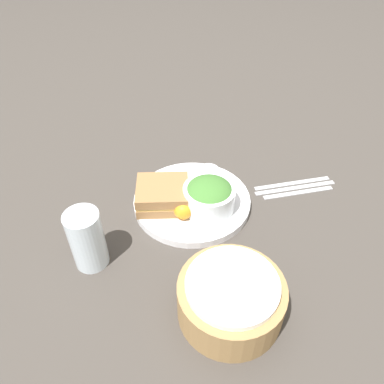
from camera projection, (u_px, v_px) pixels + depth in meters
name	position (u px, v px, depth m)	size (l,w,h in m)	color
ground_plane	(192.00, 204.00, 0.89)	(4.00, 4.00, 0.00)	#3D3833
plate	(192.00, 201.00, 0.89)	(0.27, 0.27, 0.02)	silver
sandwich	(163.00, 195.00, 0.85)	(0.13, 0.11, 0.05)	olive
salad_bowl	(209.00, 195.00, 0.83)	(0.12, 0.12, 0.07)	white
dressing_cup	(209.00, 175.00, 0.92)	(0.05, 0.05, 0.03)	#B7B7BC
orange_wedge	(183.00, 210.00, 0.82)	(0.04, 0.04, 0.04)	orange
drink_glass	(87.00, 239.00, 0.73)	(0.07, 0.07, 0.13)	silver
bread_basket	(231.00, 298.00, 0.65)	(0.19, 0.19, 0.09)	#997547
fork	(292.00, 183.00, 0.95)	(0.20, 0.01, 0.01)	#B2B2B7
knife	(295.00, 188.00, 0.93)	(0.21, 0.01, 0.01)	#B2B2B7
spoon	(298.00, 192.00, 0.92)	(0.18, 0.01, 0.01)	#B2B2B7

